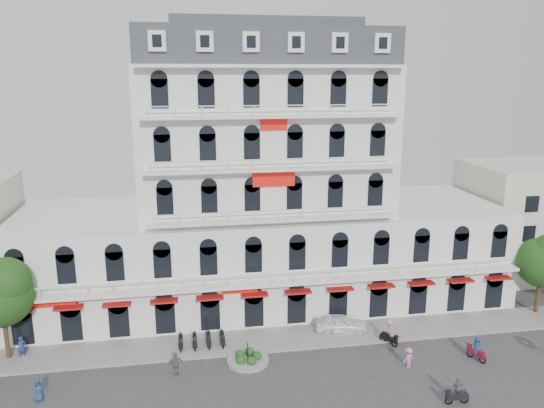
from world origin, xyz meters
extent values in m
plane|color=#38383A|center=(0.00, 0.00, 0.00)|extent=(120.00, 120.00, 0.00)
cube|color=gray|center=(0.00, 9.00, 0.08)|extent=(53.00, 4.00, 0.16)
cube|color=silver|center=(0.00, 18.00, 4.50)|extent=(45.00, 14.00, 9.00)
cube|color=silver|center=(0.00, 18.00, 15.50)|extent=(22.00, 12.00, 13.00)
cube|color=#2D3035|center=(0.00, 18.00, 23.50)|extent=(21.56, 11.76, 3.00)
cube|color=#2D3035|center=(0.00, 18.00, 25.40)|extent=(15.84, 8.64, 0.80)
cube|color=#A41714|center=(0.00, 10.50, 3.50)|extent=(40.50, 1.00, 0.15)
cube|color=red|center=(0.00, 11.88, 13.00)|extent=(3.50, 0.10, 1.40)
cube|color=beige|center=(30.00, 20.00, 6.00)|extent=(14.00, 10.00, 12.00)
cylinder|color=gray|center=(-3.00, 6.00, 0.12)|extent=(3.20, 3.20, 0.24)
cylinder|color=black|center=(-3.00, 6.00, 0.90)|extent=(0.08, 0.08, 1.40)
sphere|color=#1F4617|center=(-2.30, 6.00, 0.45)|extent=(0.70, 0.70, 0.70)
sphere|color=#1F4617|center=(-2.78, 6.66, 0.45)|extent=(0.70, 0.70, 0.70)
sphere|color=#1F4617|center=(-3.56, 6.42, 0.45)|extent=(0.70, 0.70, 0.70)
sphere|color=#1F4617|center=(-3.57, 5.60, 0.45)|extent=(0.70, 0.70, 0.70)
sphere|color=#1F4617|center=(-2.80, 5.33, 0.45)|extent=(0.70, 0.70, 0.70)
cylinder|color=#382314|center=(-21.00, 9.50, 1.87)|extent=(0.36, 0.36, 3.74)
sphere|color=#163E13|center=(-21.00, 9.50, 5.27)|extent=(4.76, 4.76, 4.76)
sphere|color=#163E13|center=(-20.50, 9.20, 6.38)|extent=(3.74, 3.74, 3.74)
cylinder|color=#382314|center=(24.00, 10.00, 1.72)|extent=(0.36, 0.36, 3.43)
sphere|color=#163E13|center=(24.00, 10.00, 4.84)|extent=(4.37, 4.37, 4.37)
sphere|color=#163E13|center=(23.60, 10.30, 5.46)|extent=(3.12, 3.12, 3.12)
imported|color=white|center=(5.40, 9.50, 0.76)|extent=(4.71, 2.58, 1.52)
cube|color=maroon|center=(14.21, 3.36, 0.55)|extent=(0.95, 1.51, 0.35)
torus|color=black|center=(13.98, 3.86, 0.28)|extent=(0.36, 0.59, 0.60)
torus|color=black|center=(14.45, 2.86, 0.28)|extent=(0.36, 0.59, 0.60)
imported|color=navy|center=(14.21, 3.36, 1.19)|extent=(0.73, 0.86, 1.48)
cube|color=black|center=(10.00, -1.52, 0.55)|extent=(1.51, 0.42, 0.35)
torus|color=black|center=(9.45, -1.49, 0.28)|extent=(0.60, 0.15, 0.60)
torus|color=black|center=(10.55, -1.54, 0.28)|extent=(0.60, 0.15, 0.60)
imported|color=slate|center=(10.00, -1.52, 1.18)|extent=(0.87, 0.39, 1.46)
cube|color=black|center=(8.52, 6.77, 0.55)|extent=(1.18, 1.41, 0.35)
torus|color=black|center=(8.85, 6.33, 0.28)|extent=(0.45, 0.55, 0.60)
torus|color=black|center=(8.20, 7.21, 0.28)|extent=(0.45, 0.55, 0.60)
imported|color=#CD6D9F|center=(8.52, 6.77, 1.32)|extent=(1.19, 1.28, 1.74)
imported|color=navy|center=(-17.37, 3.49, 0.79)|extent=(0.92, 0.81, 1.59)
imported|color=slate|center=(-8.33, 5.12, 0.89)|extent=(1.09, 0.58, 1.78)
imported|color=pink|center=(8.64, 3.20, 0.81)|extent=(1.21, 1.00, 1.63)
imported|color=navy|center=(-20.00, 9.50, 0.90)|extent=(0.78, 0.71, 1.80)
camera|label=1|loc=(-7.27, -29.96, 21.26)|focal=35.00mm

